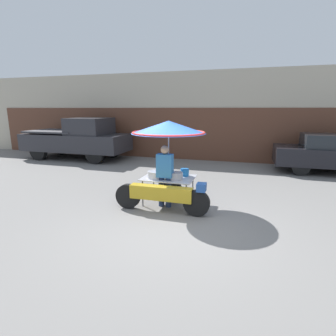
{
  "coord_description": "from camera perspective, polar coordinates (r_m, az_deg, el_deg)",
  "views": [
    {
      "loc": [
        1.31,
        -4.89,
        2.36
      ],
      "look_at": [
        -0.5,
        1.16,
        0.93
      ],
      "focal_mm": 28.0,
      "sensor_mm": 36.0,
      "label": 1
    }
  ],
  "objects": [
    {
      "name": "shopfront_building",
      "position": [
        13.14,
        11.12,
        10.98
      ],
      "size": [
        28.0,
        2.06,
        4.03
      ],
      "color": "#B2A893",
      "rests_on": "ground"
    },
    {
      "name": "ground_plane",
      "position": [
        5.58,
        1.54,
        -12.24
      ],
      "size": [
        36.0,
        36.0,
        0.0
      ],
      "primitive_type": "plane",
      "color": "slate"
    },
    {
      "name": "pickup_truck",
      "position": [
        13.23,
        -18.93,
        6.01
      ],
      "size": [
        5.01,
        1.95,
        1.95
      ],
      "color": "black",
      "rests_on": "ground"
    },
    {
      "name": "vendor_motorcycle_cart",
      "position": [
        6.33,
        -0.05,
        5.64
      ],
      "size": [
        2.27,
        1.81,
        2.08
      ],
      "color": "black",
      "rests_on": "ground"
    },
    {
      "name": "vendor_person",
      "position": [
        6.31,
        -0.68,
        -1.16
      ],
      "size": [
        0.38,
        0.22,
        1.51
      ],
      "color": "navy",
      "rests_on": "ground"
    }
  ]
}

